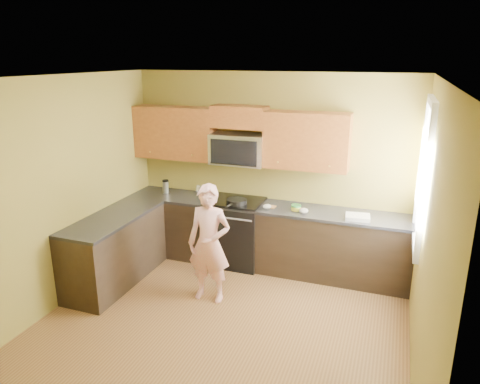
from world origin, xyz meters
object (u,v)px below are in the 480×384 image
at_px(stove, 236,232).
at_px(butter_tub, 296,210).
at_px(travel_mug, 166,193).
at_px(frying_pan, 237,203).
at_px(microwave, 239,164).
at_px(woman, 209,244).

relative_size(stove, butter_tub, 7.11).
xyz_separation_m(butter_tub, travel_mug, (-2.02, 0.10, 0.00)).
bearing_deg(frying_pan, butter_tub, 13.81).
relative_size(microwave, woman, 0.52).
distance_m(stove, frying_pan, 0.50).
distance_m(frying_pan, butter_tub, 0.82).
bearing_deg(woman, frying_pan, 87.98).
relative_size(stove, travel_mug, 4.72).
relative_size(stove, woman, 0.65).
xyz_separation_m(woman, frying_pan, (0.01, 0.94, 0.22)).
distance_m(woman, travel_mug, 1.65).
distance_m(woman, frying_pan, 0.96).
relative_size(microwave, frying_pan, 1.54).
relative_size(woman, frying_pan, 2.98).
bearing_deg(travel_mug, stove, -3.06).
height_order(frying_pan, travel_mug, travel_mug).
bearing_deg(frying_pan, microwave, 111.97).
bearing_deg(travel_mug, microwave, 3.21).
bearing_deg(stove, butter_tub, -2.71).
bearing_deg(woman, microwave, 91.20).
bearing_deg(stove, frying_pan, -63.37).
height_order(stove, microwave, microwave).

